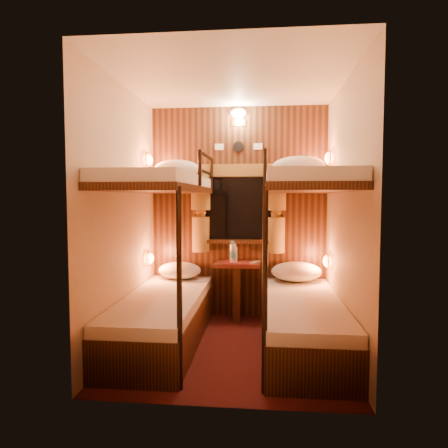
# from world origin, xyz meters

# --- Properties ---
(floor) EXTENTS (2.10, 2.10, 0.00)m
(floor) POSITION_xyz_m (0.00, 0.00, 0.00)
(floor) COLOR black
(floor) RESTS_ON ground
(ceiling) EXTENTS (2.10, 2.10, 0.00)m
(ceiling) POSITION_xyz_m (0.00, 0.00, 2.40)
(ceiling) COLOR silver
(ceiling) RESTS_ON wall_back
(wall_back) EXTENTS (2.40, 0.00, 2.40)m
(wall_back) POSITION_xyz_m (0.00, 1.05, 1.20)
(wall_back) COLOR #C6B293
(wall_back) RESTS_ON floor
(wall_front) EXTENTS (2.40, 0.00, 2.40)m
(wall_front) POSITION_xyz_m (0.00, -1.05, 1.20)
(wall_front) COLOR #C6B293
(wall_front) RESTS_ON floor
(wall_left) EXTENTS (0.00, 2.40, 2.40)m
(wall_left) POSITION_xyz_m (-1.00, 0.00, 1.20)
(wall_left) COLOR #C6B293
(wall_left) RESTS_ON floor
(wall_right) EXTENTS (0.00, 2.40, 2.40)m
(wall_right) POSITION_xyz_m (1.00, 0.00, 1.20)
(wall_right) COLOR #C6B293
(wall_right) RESTS_ON floor
(back_panel) EXTENTS (2.00, 0.03, 2.40)m
(back_panel) POSITION_xyz_m (0.00, 1.04, 1.20)
(back_panel) COLOR black
(back_panel) RESTS_ON floor
(bunk_left) EXTENTS (0.72, 1.90, 1.82)m
(bunk_left) POSITION_xyz_m (-0.65, 0.07, 0.56)
(bunk_left) COLOR black
(bunk_left) RESTS_ON floor
(bunk_right) EXTENTS (0.72, 1.90, 1.82)m
(bunk_right) POSITION_xyz_m (0.65, 0.07, 0.56)
(bunk_right) COLOR black
(bunk_right) RESTS_ON floor
(window) EXTENTS (1.00, 0.12, 0.79)m
(window) POSITION_xyz_m (0.00, 1.00, 1.18)
(window) COLOR black
(window) RESTS_ON back_panel
(curtains) EXTENTS (1.10, 0.22, 1.00)m
(curtains) POSITION_xyz_m (0.00, 0.97, 1.26)
(curtains) COLOR olive
(curtains) RESTS_ON back_panel
(back_fixtures) EXTENTS (0.54, 0.09, 0.48)m
(back_fixtures) POSITION_xyz_m (0.00, 1.00, 2.25)
(back_fixtures) COLOR black
(back_fixtures) RESTS_ON back_panel
(reading_lamps) EXTENTS (2.00, 0.20, 1.25)m
(reading_lamps) POSITION_xyz_m (-0.00, 0.70, 1.24)
(reading_lamps) COLOR orange
(reading_lamps) RESTS_ON wall_left
(table) EXTENTS (0.50, 0.34, 0.66)m
(table) POSITION_xyz_m (0.00, 0.85, 0.41)
(table) COLOR #5C1E15
(table) RESTS_ON floor
(bottle_left) EXTENTS (0.06, 0.06, 0.21)m
(bottle_left) POSITION_xyz_m (-0.03, 0.83, 0.74)
(bottle_left) COLOR #99BFE5
(bottle_left) RESTS_ON table
(bottle_right) EXTENTS (0.07, 0.07, 0.24)m
(bottle_right) POSITION_xyz_m (-0.05, 0.83, 0.75)
(bottle_right) COLOR #99BFE5
(bottle_right) RESTS_ON table
(sachet_a) EXTENTS (0.08, 0.07, 0.01)m
(sachet_a) POSITION_xyz_m (0.18, 0.83, 0.65)
(sachet_a) COLOR silver
(sachet_a) RESTS_ON table
(sachet_b) EXTENTS (0.10, 0.09, 0.01)m
(sachet_b) POSITION_xyz_m (0.21, 0.92, 0.65)
(sachet_b) COLOR silver
(sachet_b) RESTS_ON table
(pillow_lower_left) EXTENTS (0.48, 0.34, 0.19)m
(pillow_lower_left) POSITION_xyz_m (-0.65, 0.83, 0.55)
(pillow_lower_left) COLOR silver
(pillow_lower_left) RESTS_ON bunk_left
(pillow_lower_right) EXTENTS (0.54, 0.39, 0.21)m
(pillow_lower_right) POSITION_xyz_m (0.65, 0.81, 0.56)
(pillow_lower_right) COLOR silver
(pillow_lower_right) RESTS_ON bunk_right
(pillow_upper_left) EXTENTS (0.49, 0.35, 0.19)m
(pillow_upper_left) POSITION_xyz_m (-0.65, 0.73, 1.68)
(pillow_upper_left) COLOR silver
(pillow_upper_left) RESTS_ON bunk_left
(pillow_upper_right) EXTENTS (0.55, 0.39, 0.21)m
(pillow_upper_right) POSITION_xyz_m (0.65, 0.66, 1.69)
(pillow_upper_right) COLOR silver
(pillow_upper_right) RESTS_ON bunk_right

